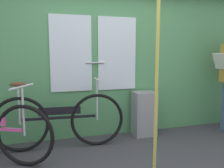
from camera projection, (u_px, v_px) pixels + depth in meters
The scene contains 4 objects.
train_door_wall at pixel (107, 61), 3.46m from camera, with size 5.56×0.28×2.24m.
bicycle_near_door at pixel (59, 120), 3.00m from camera, with size 1.74×0.44×0.94m.
trash_bin_by_wall at pixel (144, 113), 3.52m from camera, with size 0.34×0.28×0.69m, color gray.
handrail_pole at pixel (157, 71), 2.23m from camera, with size 0.04×0.04×2.20m, color #C6C14C.
Camera 1 is at (-0.91, -2.06, 1.27)m, focal length 36.02 mm.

